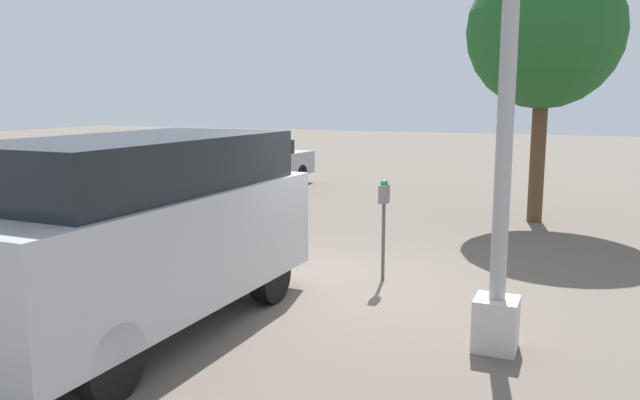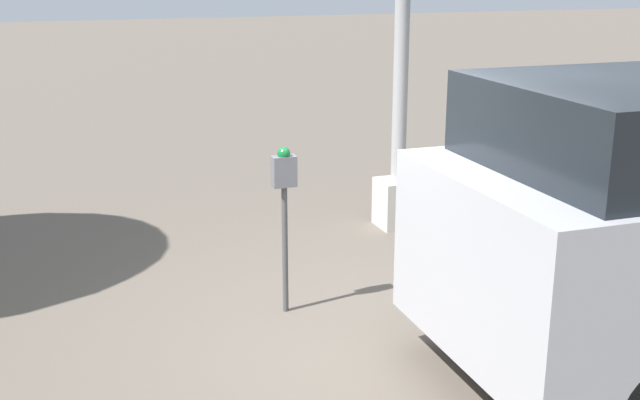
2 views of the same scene
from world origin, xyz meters
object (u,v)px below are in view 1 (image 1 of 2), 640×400
(parking_meter_near, at_px, (384,207))
(street_tree, at_px, (545,32))
(lamp_post, at_px, (506,112))
(car_distant, at_px, (253,163))
(parked_van, at_px, (138,227))

(parking_meter_near, distance_m, street_tree, 6.37)
(lamp_post, height_order, car_distant, lamp_post)
(parked_van, relative_size, street_tree, 0.85)
(parking_meter_near, height_order, car_distant, parking_meter_near)
(parked_van, bearing_deg, car_distant, -156.26)
(lamp_post, bearing_deg, street_tree, -178.77)
(parked_van, bearing_deg, lamp_post, 105.34)
(parked_van, distance_m, car_distant, 11.24)
(lamp_post, relative_size, parked_van, 1.49)
(lamp_post, bearing_deg, car_distant, -139.36)
(street_tree, bearing_deg, lamp_post, 1.23)
(lamp_post, xyz_separation_m, street_tree, (-7.38, -0.16, 1.46))
(parked_van, xyz_separation_m, street_tree, (-8.33, 3.62, 2.73))
(parked_van, distance_m, street_tree, 9.48)
(parking_meter_near, xyz_separation_m, lamp_post, (1.92, 1.82, 1.37))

